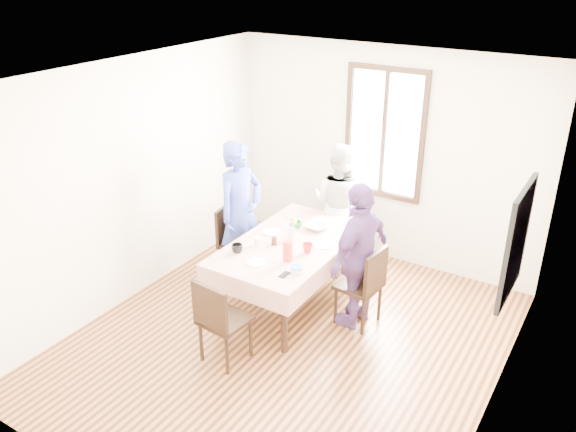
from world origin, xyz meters
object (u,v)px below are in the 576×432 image
at_px(chair_left, 240,243).
at_px(chair_near, 225,319).
at_px(chair_right, 359,285).
at_px(person_left, 240,213).
at_px(chair_far, 340,227).
at_px(person_right, 359,255).
at_px(dining_table, 290,273).
at_px(person_far, 340,204).

distance_m(chair_left, chair_near, 1.59).
xyz_separation_m(chair_right, chair_near, (-0.82, -1.25, 0.00)).
bearing_deg(chair_left, person_left, 82.89).
distance_m(chair_far, chair_near, 2.39).
xyz_separation_m(chair_near, person_right, (0.80, 1.25, 0.35)).
height_order(dining_table, chair_right, chair_right).
relative_size(chair_near, person_right, 0.57).
distance_m(chair_left, chair_far, 1.32).
bearing_deg(person_far, person_left, 55.63).
xyz_separation_m(chair_left, person_left, (0.02, -0.00, 0.41)).
bearing_deg(chair_near, person_far, 95.09).
height_order(chair_far, person_far, person_far).
relative_size(chair_left, person_right, 0.57).
bearing_deg(person_far, chair_left, 54.87).
height_order(chair_near, person_right, person_right).
xyz_separation_m(chair_right, person_far, (-0.82, 1.12, 0.33)).
bearing_deg(chair_far, person_left, 57.21).
bearing_deg(person_far, person_right, 129.19).
relative_size(person_far, person_right, 0.98).
relative_size(dining_table, person_far, 1.11).
bearing_deg(chair_far, chair_left, 56.46).
relative_size(dining_table, chair_near, 1.91).
relative_size(chair_right, chair_near, 1.00).
xyz_separation_m(chair_near, person_far, (0.00, 2.37, 0.33)).
bearing_deg(chair_near, person_left, 125.42).
bearing_deg(dining_table, person_far, 90.00).
relative_size(dining_table, person_right, 1.08).
height_order(chair_left, person_right, person_right).
bearing_deg(person_right, dining_table, -78.08).
xyz_separation_m(dining_table, person_right, (0.80, 0.05, 0.43)).
relative_size(chair_left, person_far, 0.58).
height_order(chair_far, person_left, person_left).
relative_size(dining_table, chair_far, 1.91).
height_order(dining_table, chair_left, chair_left).
bearing_deg(person_far, chair_right, 129.92).
distance_m(chair_left, person_left, 0.41).
distance_m(chair_near, person_right, 1.52).
bearing_deg(chair_right, chair_left, 91.91).
xyz_separation_m(person_left, person_right, (1.59, -0.11, -0.06)).
distance_m(chair_right, person_right, 0.35).
bearing_deg(chair_near, chair_far, 95.09).
height_order(chair_near, person_left, person_left).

